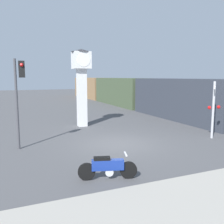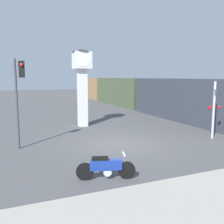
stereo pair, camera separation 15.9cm
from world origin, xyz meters
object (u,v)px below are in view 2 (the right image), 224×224
object	(u,v)px
clock_tower	(82,76)
traffic_light	(19,88)
railroad_crossing_signal	(214,107)
motorcycle	(106,167)
freight_train	(123,91)

from	to	relation	value
clock_tower	traffic_light	distance (m)	6.24
clock_tower	railroad_crossing_signal	world-z (taller)	clock_tower
clock_tower	motorcycle	bearing A→B (deg)	-101.23
railroad_crossing_signal	freight_train	bearing A→B (deg)	81.46
traffic_light	clock_tower	bearing A→B (deg)	44.81
clock_tower	freight_train	world-z (taller)	clock_tower
freight_train	railroad_crossing_signal	size ratio (longest dim) A/B	10.73
freight_train	traffic_light	size ratio (longest dim) A/B	8.02
motorcycle	freight_train	bearing A→B (deg)	80.72
railroad_crossing_signal	traffic_light	bearing A→B (deg)	168.60
traffic_light	freight_train	bearing A→B (deg)	50.92
motorcycle	traffic_light	bearing A→B (deg)	132.95
traffic_light	railroad_crossing_signal	distance (m)	10.65
clock_tower	freight_train	distance (m)	14.76
clock_tower	traffic_light	xyz separation A→B (m)	(-4.41, -4.38, -0.60)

